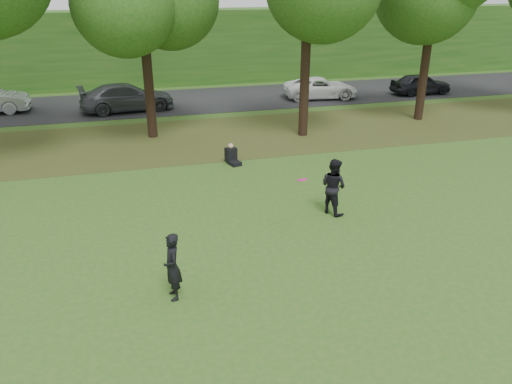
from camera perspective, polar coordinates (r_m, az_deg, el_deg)
ground at (r=12.51m, az=7.29°, el=-10.77°), size 120.00×120.00×0.00m
leaf_litter at (r=23.94m, az=-4.32°, el=6.28°), size 60.00×7.00×0.01m
street at (r=31.59m, az=-7.13°, el=10.34°), size 70.00×7.00×0.02m
far_hedge at (r=37.04m, az=-8.73°, el=16.06°), size 70.00×3.00×5.00m
player_left at (r=11.79m, az=-9.54°, el=-8.43°), size 0.45×0.64×1.66m
player_right at (r=15.93m, az=8.84°, el=0.64°), size 1.02×1.10×1.82m
parked_cars at (r=30.13m, az=-13.75°, el=10.67°), size 37.05×3.79×1.54m
frisbee at (r=13.49m, az=5.29°, el=1.41°), size 0.34×0.34×0.10m
seated_person at (r=20.33m, az=-2.77°, el=4.12°), size 0.60×0.82×0.83m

